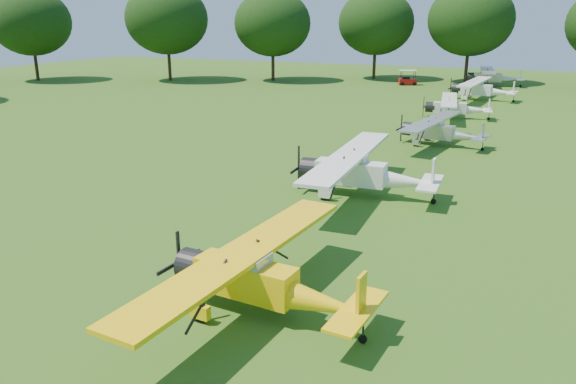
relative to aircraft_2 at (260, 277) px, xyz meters
name	(u,v)px	position (x,y,z in m)	size (l,w,h in m)	color
ground	(345,213)	(-0.54, 9.61, -1.22)	(160.00, 160.00, 0.00)	#214D13
tree_belt	(441,30)	(3.03, 9.77, 6.81)	(137.36, 130.27, 14.52)	#322213
aircraft_2	(260,277)	(0.00, 0.00, 0.00)	(6.65, 10.60, 2.08)	yellow
aircraft_3	(361,170)	(-0.71, 12.42, 0.11)	(7.22, 11.49, 2.26)	white
aircraft_4	(439,130)	(0.83, 25.58, -0.11)	(6.09, 9.66, 1.90)	#B6B5BA
aircraft_5	(455,106)	(0.19, 37.14, -0.15)	(5.89, 9.35, 1.83)	white
aircraft_6	(481,88)	(0.98, 49.83, 0.05)	(6.92, 11.03, 2.17)	white
aircraft_7	(492,76)	(0.95, 63.55, 0.08)	(7.13, 11.33, 2.22)	#B6B5BA
golf_cart	(407,80)	(-9.19, 60.44, -0.59)	(2.53, 2.05, 1.89)	#B20F0C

